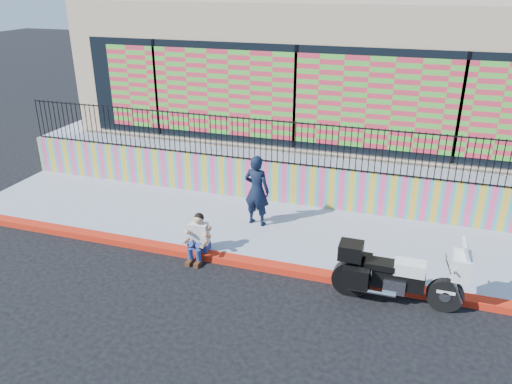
% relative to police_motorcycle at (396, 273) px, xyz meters
% --- Properties ---
extents(ground, '(90.00, 90.00, 0.00)m').
position_rel_police_motorcycle_xyz_m(ground, '(-3.18, 0.37, -0.64)').
color(ground, black).
rests_on(ground, ground).
extents(red_curb, '(16.00, 0.30, 0.15)m').
position_rel_police_motorcycle_xyz_m(red_curb, '(-3.18, 0.37, -0.56)').
color(red_curb, red).
rests_on(red_curb, ground).
extents(sidewalk, '(16.00, 3.00, 0.15)m').
position_rel_police_motorcycle_xyz_m(sidewalk, '(-3.18, 2.02, -0.56)').
color(sidewalk, '#8C95A8').
rests_on(sidewalk, ground).
extents(mural_wall, '(16.00, 0.20, 1.10)m').
position_rel_police_motorcycle_xyz_m(mural_wall, '(-3.18, 3.62, 0.06)').
color(mural_wall, '#EF3F79').
rests_on(mural_wall, sidewalk).
extents(metal_fence, '(15.80, 0.04, 1.20)m').
position_rel_police_motorcycle_xyz_m(metal_fence, '(-3.18, 3.62, 1.21)').
color(metal_fence, black).
rests_on(metal_fence, mural_wall).
extents(elevated_platform, '(16.00, 10.00, 1.25)m').
position_rel_police_motorcycle_xyz_m(elevated_platform, '(-3.18, 8.72, -0.01)').
color(elevated_platform, '#8C95A8').
rests_on(elevated_platform, ground).
extents(storefront_building, '(14.00, 8.06, 4.00)m').
position_rel_police_motorcycle_xyz_m(storefront_building, '(-3.18, 8.50, 2.61)').
color(storefront_building, tan).
rests_on(storefront_building, elevated_platform).
extents(police_motorcycle, '(2.44, 0.81, 1.52)m').
position_rel_police_motorcycle_xyz_m(police_motorcycle, '(0.00, 0.00, 0.00)').
color(police_motorcycle, black).
rests_on(police_motorcycle, ground).
extents(police_officer, '(0.72, 0.53, 1.80)m').
position_rel_police_motorcycle_xyz_m(police_officer, '(-3.49, 2.11, 0.41)').
color(police_officer, black).
rests_on(police_officer, sidewalk).
extents(seated_man, '(0.54, 0.71, 1.06)m').
position_rel_police_motorcycle_xyz_m(seated_man, '(-4.28, 0.28, -0.19)').
color(seated_man, navy).
rests_on(seated_man, ground).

